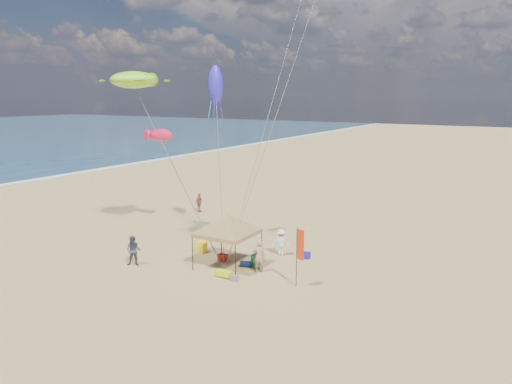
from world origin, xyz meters
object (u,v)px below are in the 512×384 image
at_px(chair_yellow, 202,247).
at_px(feather_flag, 299,248).
at_px(beach_cart, 224,273).
at_px(cooler_red, 223,257).
at_px(chair_green, 257,261).
at_px(canopy_tent, 227,217).
at_px(person_near_c, 281,242).
at_px(cooler_blue, 305,255).
at_px(person_near_a, 259,256).
at_px(person_far_a, 199,203).
at_px(person_near_b, 134,251).

bearing_deg(chair_yellow, feather_flag, -14.46).
relative_size(chair_yellow, beach_cart, 0.78).
height_order(cooler_red, chair_green, chair_green).
bearing_deg(canopy_tent, beach_cart, -64.08).
relative_size(feather_flag, person_near_c, 1.89).
bearing_deg(person_near_c, cooler_red, 24.06).
height_order(feather_flag, chair_yellow, feather_flag).
relative_size(cooler_blue, chair_yellow, 0.77).
distance_m(canopy_tent, person_near_a, 2.73).
bearing_deg(canopy_tent, person_far_a, 134.27).
xyz_separation_m(beach_cart, person_near_c, (0.93, 4.62, 0.60)).
xyz_separation_m(cooler_red, person_far_a, (-8.45, 8.82, 0.58)).
relative_size(cooler_red, person_near_c, 0.34).
relative_size(cooler_blue, person_near_a, 0.30).
relative_size(cooler_red, cooler_blue, 1.00).
bearing_deg(cooler_red, person_near_b, -139.88).
bearing_deg(chair_green, cooler_blue, 57.47).
height_order(cooler_blue, person_near_c, person_near_c).
height_order(cooler_blue, beach_cart, cooler_blue).
relative_size(cooler_red, person_near_a, 0.30).
relative_size(cooler_red, person_far_a, 0.35).
height_order(canopy_tent, person_near_c, canopy_tent).
distance_m(cooler_blue, person_near_c, 1.60).
bearing_deg(cooler_red, canopy_tent, -40.31).
relative_size(cooler_red, chair_green, 0.77).
relative_size(canopy_tent, chair_green, 7.94).
bearing_deg(cooler_blue, person_near_a, -109.31).
bearing_deg(person_far_a, person_near_c, -121.94).
relative_size(canopy_tent, feather_flag, 1.83).
distance_m(canopy_tent, person_near_c, 4.15).
xyz_separation_m(feather_flag, beach_cart, (-4.00, -0.71, -1.83)).
bearing_deg(feather_flag, chair_green, 155.22).
bearing_deg(cooler_blue, canopy_tent, -131.19).
xyz_separation_m(canopy_tent, chair_green, (1.37, 0.85, -2.50)).
bearing_deg(person_near_a, canopy_tent, -30.33).
relative_size(person_near_a, person_far_a, 1.16).
xyz_separation_m(chair_yellow, person_near_c, (4.35, 2.00, 0.45)).
relative_size(person_near_c, person_far_a, 1.04).
bearing_deg(person_far_a, chair_green, -131.10).
height_order(chair_green, person_far_a, person_far_a).
relative_size(chair_yellow, person_near_b, 0.41).
relative_size(person_near_b, person_far_a, 1.11).
xyz_separation_m(beach_cart, person_near_b, (-5.28, -1.13, 0.66)).
xyz_separation_m(person_near_a, person_near_c, (-0.29, 3.06, -0.09)).
distance_m(chair_yellow, person_near_a, 4.79).
distance_m(cooler_red, person_near_c, 3.56).
bearing_deg(chair_yellow, chair_green, -5.36).
bearing_deg(canopy_tent, chair_green, 31.77).
distance_m(cooler_blue, person_near_a, 3.58).
relative_size(chair_yellow, person_far_a, 0.45).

